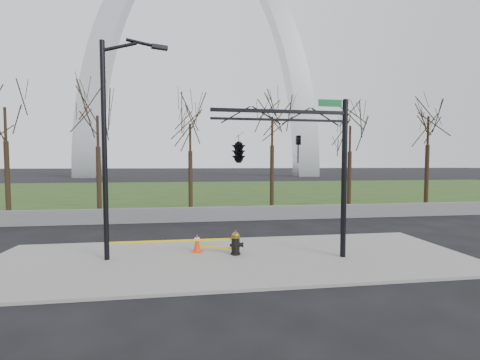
{
  "coord_description": "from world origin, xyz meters",
  "views": [
    {
      "loc": [
        -1.31,
        -11.41,
        3.62
      ],
      "look_at": [
        0.55,
        2.0,
        2.91
      ],
      "focal_mm": 23.12,
      "sensor_mm": 36.0,
      "label": 1
    }
  ],
  "objects": [
    {
      "name": "ground",
      "position": [
        0.0,
        0.0,
        0.0
      ],
      "size": [
        500.0,
        500.0,
        0.0
      ],
      "primitive_type": "plane",
      "color": "black",
      "rests_on": "ground"
    },
    {
      "name": "sidewalk",
      "position": [
        0.0,
        0.0,
        0.05
      ],
      "size": [
        18.0,
        6.0,
        0.1
      ],
      "primitive_type": "cube",
      "color": "gray",
      "rests_on": "ground"
    },
    {
      "name": "grass_strip",
      "position": [
        0.0,
        30.0,
        0.03
      ],
      "size": [
        120.0,
        40.0,
        0.06
      ],
      "primitive_type": "cube",
      "color": "#203A15",
      "rests_on": "ground"
    },
    {
      "name": "guardrail",
      "position": [
        0.0,
        8.0,
        0.45
      ],
      "size": [
        60.0,
        0.3,
        0.9
      ],
      "primitive_type": "cube",
      "color": "#59595B",
      "rests_on": "ground"
    },
    {
      "name": "gateway_arch",
      "position": [
        0.0,
        75.0,
        32.5
      ],
      "size": [
        66.0,
        6.0,
        65.0
      ],
      "primitive_type": null,
      "color": "#B8BBC0",
      "rests_on": "ground"
    },
    {
      "name": "tree_row",
      "position": [
        -1.83,
        12.0,
        4.1
      ],
      "size": [
        42.34,
        4.0,
        8.21
      ],
      "color": "black",
      "rests_on": "ground"
    },
    {
      "name": "fire_hydrant",
      "position": [
        0.16,
        0.33,
        0.53
      ],
      "size": [
        0.59,
        0.38,
        0.94
      ],
      "rotation": [
        0.0,
        0.0,
        -0.25
      ],
      "color": "black",
      "rests_on": "sidewalk"
    },
    {
      "name": "traffic_cone",
      "position": [
        -1.34,
        0.92,
        0.46
      ],
      "size": [
        0.47,
        0.47,
        0.72
      ],
      "rotation": [
        0.0,
        0.0,
        -0.32
      ],
      "color": "#F3390C",
      "rests_on": "sidewalk"
    },
    {
      "name": "street_light",
      "position": [
        -4.41,
        0.41,
        4.69
      ],
      "size": [
        2.34,
        0.81,
        8.21
      ],
      "rotation": [
        0.0,
        0.0,
        0.27
      ],
      "color": "black",
      "rests_on": "ground"
    },
    {
      "name": "traffic_signal_mast",
      "position": [
        0.91,
        -0.54,
        4.15
      ],
      "size": [
        5.1,
        2.49,
        6.0
      ],
      "rotation": [
        0.0,
        0.0,
        0.01
      ],
      "color": "black",
      "rests_on": "ground"
    },
    {
      "name": "caution_tape",
      "position": [
        -1.83,
        0.41,
        0.62
      ],
      "size": [
        4.77,
        0.59,
        0.47
      ],
      "color": "yellow",
      "rests_on": "ground"
    }
  ]
}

